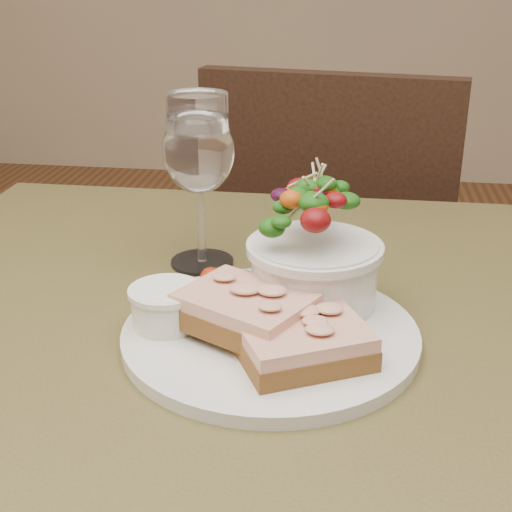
# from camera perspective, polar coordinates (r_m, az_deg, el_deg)

# --- Properties ---
(cafe_table) EXTENTS (0.80, 0.80, 0.75)m
(cafe_table) POSITION_cam_1_polar(r_m,az_deg,el_deg) (0.72, -1.68, -12.93)
(cafe_table) COLOR #42391C
(cafe_table) RESTS_ON ground
(chair_far) EXTENTS (0.48, 0.48, 0.90)m
(chair_far) POSITION_cam_1_polar(r_m,az_deg,el_deg) (1.50, 6.31, -8.10)
(chair_far) COLOR black
(chair_far) RESTS_ON ground
(dinner_plate) EXTENTS (0.26, 0.26, 0.01)m
(dinner_plate) POSITION_cam_1_polar(r_m,az_deg,el_deg) (0.64, 1.15, -6.30)
(dinner_plate) COLOR silver
(dinner_plate) RESTS_ON cafe_table
(sandwich_front) EXTENTS (0.13, 0.11, 0.03)m
(sandwich_front) POSITION_cam_1_polar(r_m,az_deg,el_deg) (0.59, 3.88, -7.02)
(sandwich_front) COLOR #492E13
(sandwich_front) RESTS_ON dinner_plate
(sandwich_back) EXTENTS (0.13, 0.12, 0.03)m
(sandwich_back) POSITION_cam_1_polar(r_m,az_deg,el_deg) (0.62, -0.86, -4.39)
(sandwich_back) COLOR #492E13
(sandwich_back) RESTS_ON dinner_plate
(ramekin) EXTENTS (0.06, 0.06, 0.04)m
(ramekin) POSITION_cam_1_polar(r_m,az_deg,el_deg) (0.64, -7.22, -3.87)
(ramekin) COLOR white
(ramekin) RESTS_ON dinner_plate
(salad_bowl) EXTENTS (0.12, 0.12, 0.13)m
(salad_bowl) POSITION_cam_1_polar(r_m,az_deg,el_deg) (0.66, 4.73, 0.91)
(salad_bowl) COLOR silver
(salad_bowl) RESTS_ON dinner_plate
(garnish) EXTENTS (0.05, 0.04, 0.02)m
(garnish) POSITION_cam_1_polar(r_m,az_deg,el_deg) (0.71, -2.75, -1.84)
(garnish) COLOR #12370A
(garnish) RESTS_ON dinner_plate
(wine_glass) EXTENTS (0.08, 0.08, 0.18)m
(wine_glass) POSITION_cam_1_polar(r_m,az_deg,el_deg) (0.76, -4.60, 7.97)
(wine_glass) COLOR white
(wine_glass) RESTS_ON cafe_table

